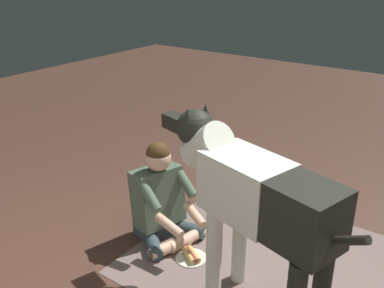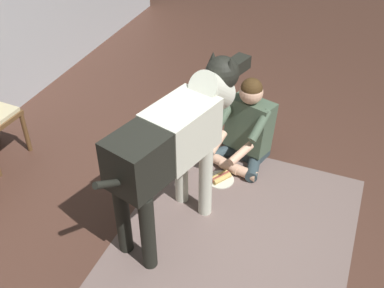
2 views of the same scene
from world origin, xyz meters
name	(u,v)px [view 2 (image 2 of 2)]	position (x,y,z in m)	size (l,w,h in m)	color
ground_plane	(231,228)	(0.00, 0.00, 0.00)	(14.07, 14.07, 0.00)	#4C2F25
area_rug	(228,253)	(-0.25, -0.06, 0.00)	(2.46, 1.75, 0.01)	#725E59
person_sitting_on_floor	(247,129)	(0.89, 0.17, 0.35)	(0.68, 0.59, 0.85)	#324147
large_dog	(176,138)	(-0.07, 0.44, 0.83)	(1.61, 0.61, 1.27)	silver
hot_dog_on_plate	(220,178)	(0.51, 0.27, 0.03)	(0.25, 0.25, 0.06)	silver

